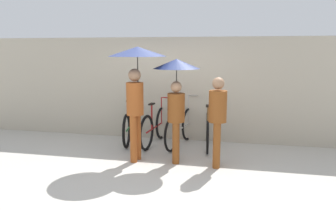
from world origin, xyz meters
TOP-DOWN VIEW (x-y plane):
  - ground_plane at (0.00, 0.00)m, footprint 30.00×30.00m
  - back_wall at (0.00, 2.09)m, footprint 10.04×0.12m
  - parked_bicycle_0 at (-0.88, 1.65)m, footprint 0.45×1.74m
  - parked_bicycle_1 at (-0.29, 1.56)m, footprint 0.44×1.73m
  - parked_bicycle_2 at (0.30, 1.57)m, footprint 0.52×1.71m
  - parked_bicycle_3 at (0.88, 1.60)m, footprint 0.44×1.68m
  - pedestrian_leading at (-0.36, 0.49)m, footprint 1.09×1.09m
  - pedestrian_center at (0.38, 0.57)m, footprint 0.87×0.87m
  - pedestrian_trailing at (1.16, 0.40)m, footprint 0.32×0.32m

SIDE VIEW (x-z plane):
  - ground_plane at x=0.00m, z-range 0.00..0.00m
  - parked_bicycle_3 at x=0.88m, z-range -0.13..0.85m
  - parked_bicycle_0 at x=-0.88m, z-range -0.13..0.91m
  - parked_bicycle_1 at x=-0.29m, z-range -0.11..0.89m
  - parked_bicycle_2 at x=0.30m, z-range -0.14..0.93m
  - pedestrian_trailing at x=1.16m, z-range 0.13..1.76m
  - back_wall at x=0.00m, z-range 0.00..2.38m
  - pedestrian_center at x=0.38m, z-range 0.50..2.42m
  - pedestrian_leading at x=-0.36m, z-range 0.65..2.80m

